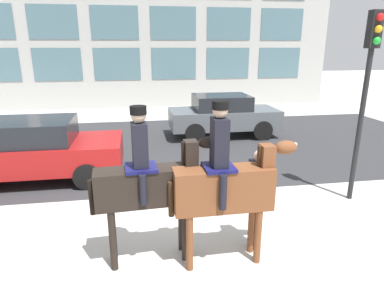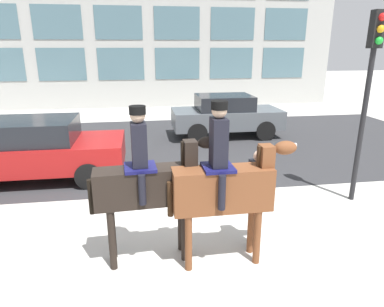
{
  "view_description": "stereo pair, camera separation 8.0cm",
  "coord_description": "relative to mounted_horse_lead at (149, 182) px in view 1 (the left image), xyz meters",
  "views": [
    {
      "loc": [
        -0.69,
        -6.88,
        3.32
      ],
      "look_at": [
        0.24,
        -1.26,
        1.54
      ],
      "focal_mm": 32.0,
      "sensor_mm": 36.0,
      "label": 1
    },
    {
      "loc": [
        -0.62,
        -6.89,
        3.32
      ],
      "look_at": [
        0.24,
        -1.26,
        1.54
      ],
      "focal_mm": 32.0,
      "sensor_mm": 36.0,
      "label": 2
    }
  ],
  "objects": [
    {
      "name": "ground_plane",
      "position": [
        0.54,
        1.99,
        -1.34
      ],
      "size": [
        80.0,
        80.0,
        0.0
      ],
      "primitive_type": "plane",
      "color": "#B2AFA8"
    },
    {
      "name": "street_car_near_lane",
      "position": [
        -2.76,
        4.05,
        -0.53
      ],
      "size": [
        4.33,
        2.04,
        1.57
      ],
      "color": "maroon",
      "rests_on": "ground_plane"
    },
    {
      "name": "pedestrian_bystander",
      "position": [
        1.75,
        0.02,
        -0.3
      ],
      "size": [
        0.82,
        0.44,
        1.76
      ],
      "rotation": [
        0.0,
        0.0,
        -3.12
      ],
      "color": "black",
      "rests_on": "ground_plane"
    },
    {
      "name": "mounted_horse_lead",
      "position": [
        0.0,
        0.0,
        0.0
      ],
      "size": [
        1.98,
        0.65,
        2.52
      ],
      "rotation": [
        0.0,
        0.0,
        0.06
      ],
      "color": "black",
      "rests_on": "ground_plane"
    },
    {
      "name": "traffic_light",
      "position": [
        4.59,
        1.59,
        1.35
      ],
      "size": [
        0.24,
        0.29,
        4.01
      ],
      "color": "black",
      "rests_on": "ground_plane"
    },
    {
      "name": "road_surface",
      "position": [
        0.54,
        6.74,
        -1.34
      ],
      "size": [
        21.28,
        8.5,
        0.01
      ],
      "color": "#2D2D30",
      "rests_on": "ground_plane"
    },
    {
      "name": "street_car_far_lane",
      "position": [
        3.15,
        7.67,
        -0.51
      ],
      "size": [
        4.1,
        1.89,
        1.58
      ],
      "color": "#51565B",
      "rests_on": "ground_plane"
    },
    {
      "name": "mounted_horse_companion",
      "position": [
        1.15,
        -0.23,
        -0.01
      ],
      "size": [
        1.99,
        0.65,
        2.59
      ],
      "rotation": [
        0.0,
        0.0,
        0.01
      ],
      "color": "brown",
      "rests_on": "ground_plane"
    }
  ]
}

